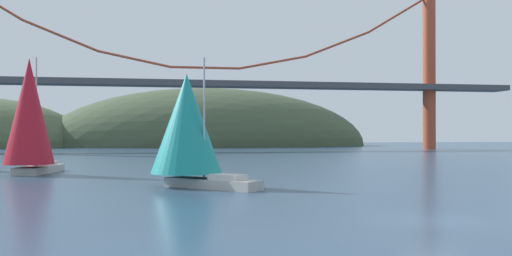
% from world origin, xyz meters
% --- Properties ---
extents(ground_plane, '(360.00, 360.00, 0.00)m').
position_xyz_m(ground_plane, '(0.00, 0.00, 0.00)').
color(ground_plane, '#2D4760').
extents(headland_center, '(89.00, 44.00, 31.84)m').
position_xyz_m(headland_center, '(5.00, 135.00, 0.00)').
color(headland_center, '#425138').
rests_on(headland_center, ground_plane).
extents(suspension_bridge, '(135.73, 6.00, 34.36)m').
position_xyz_m(suspension_bridge, '(0.00, 95.00, 15.06)').
color(suspension_bridge, '#A34228').
rests_on(suspension_bridge, ground_plane).
extents(sailboat_teal_sail, '(8.39, 8.40, 8.98)m').
position_xyz_m(sailboat_teal_sail, '(-9.32, 17.53, 4.25)').
color(sailboat_teal_sail, '#B7B2A8').
rests_on(sailboat_teal_sail, ground_plane).
extents(sailboat_crimson_sail, '(5.20, 8.72, 10.76)m').
position_xyz_m(sailboat_crimson_sail, '(-22.44, 31.48, 5.40)').
color(sailboat_crimson_sail, '#B7B2A8').
rests_on(sailboat_crimson_sail, ground_plane).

